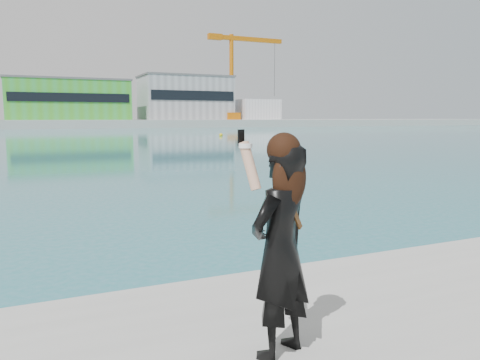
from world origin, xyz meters
name	(u,v)px	position (x,y,z in m)	size (l,w,h in m)	color
far_quay	(36,124)	(0.00, 130.00, 1.00)	(320.00, 40.00, 2.00)	#9E9E99
warehouse_green	(68,100)	(8.00, 127.98, 7.26)	(30.60, 16.36, 10.50)	green
warehouse_grey_right	(185,98)	(40.00, 127.98, 8.26)	(25.50, 15.35, 12.50)	gray
ancillary_shed	(256,110)	(62.00, 126.00, 5.00)	(12.00, 10.00, 6.00)	silver
dock_crane	(235,74)	(53.20, 122.00, 15.07)	(23.00, 4.00, 24.00)	orange
flagpole_right	(128,102)	(22.09, 121.00, 6.54)	(1.28, 0.16, 8.00)	silver
buoy_near	(221,136)	(22.36, 56.80, 0.00)	(0.50, 0.50, 0.50)	yellow
woman	(281,244)	(-0.39, -0.77, 1.63)	(0.67, 0.57, 1.64)	black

